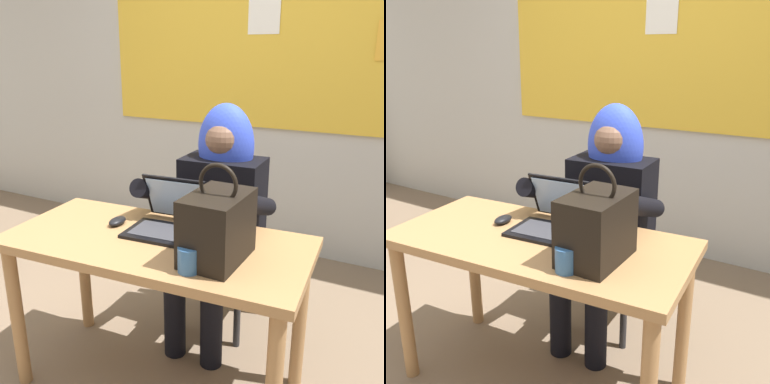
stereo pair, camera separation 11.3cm
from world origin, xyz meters
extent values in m
cube|color=#B2B2AD|center=(0.00, 1.87, 1.33)|extent=(6.68, 0.10, 2.67)
cube|color=gold|center=(0.00, 1.81, 1.55)|extent=(2.40, 0.02, 1.20)
cube|color=white|center=(0.04, 1.79, 1.71)|extent=(0.23, 0.01, 0.23)
cube|color=#A37547|center=(0.20, 0.13, 0.72)|extent=(1.34, 0.71, 0.04)
cylinder|color=#A37547|center=(-0.37, -0.16, 0.35)|extent=(0.06, 0.06, 0.70)
cylinder|color=#A37547|center=(-0.41, 0.33, 0.35)|extent=(0.06, 0.06, 0.70)
cylinder|color=#A37547|center=(0.76, 0.42, 0.35)|extent=(0.06, 0.06, 0.70)
cube|color=black|center=(0.23, 0.72, 0.42)|extent=(0.44, 0.44, 0.04)
cube|color=black|center=(0.22, 0.91, 0.67)|extent=(0.38, 0.06, 0.45)
cylinder|color=#262628|center=(0.41, 0.56, 0.20)|extent=(0.04, 0.04, 0.40)
cylinder|color=#262628|center=(0.07, 0.54, 0.20)|extent=(0.04, 0.04, 0.40)
cylinder|color=#262628|center=(0.40, 0.89, 0.20)|extent=(0.04, 0.04, 0.40)
cylinder|color=#262628|center=(0.06, 0.88, 0.20)|extent=(0.04, 0.04, 0.40)
cylinder|color=black|center=(0.35, 0.36, 0.22)|extent=(0.11, 0.11, 0.44)
cylinder|color=black|center=(0.15, 0.35, 0.22)|extent=(0.11, 0.11, 0.44)
cylinder|color=black|center=(0.34, 0.53, 0.47)|extent=(0.17, 0.43, 0.15)
cylinder|color=black|center=(0.15, 0.52, 0.47)|extent=(0.17, 0.43, 0.15)
cube|color=black|center=(0.23, 0.74, 0.70)|extent=(0.43, 0.28, 0.52)
cylinder|color=black|center=(0.50, 0.52, 0.82)|extent=(0.12, 0.47, 0.24)
cylinder|color=black|center=(0.00, 0.49, 0.82)|extent=(0.12, 0.47, 0.24)
sphere|color=brown|center=(0.23, 0.74, 1.06)|extent=(0.20, 0.20, 0.20)
ellipsoid|color=blue|center=(0.23, 0.77, 1.02)|extent=(0.31, 0.24, 0.44)
cube|color=black|center=(0.19, 0.19, 0.75)|extent=(0.33, 0.25, 0.01)
cube|color=#333338|center=(0.19, 0.19, 0.75)|extent=(0.27, 0.18, 0.00)
cube|color=black|center=(0.18, 0.34, 0.86)|extent=(0.31, 0.12, 0.21)
cube|color=#99B7E0|center=(0.18, 0.33, 0.85)|extent=(0.28, 0.10, 0.19)
ellipsoid|color=black|center=(-0.04, 0.18, 0.76)|extent=(0.06, 0.11, 0.03)
cube|color=black|center=(0.50, 0.09, 0.87)|extent=(0.20, 0.30, 0.26)
torus|color=black|center=(0.50, 0.09, 1.04)|extent=(0.16, 0.02, 0.16)
cylinder|color=#336099|center=(0.46, -0.05, 0.79)|extent=(0.08, 0.08, 0.09)
camera|label=1|loc=(1.14, -1.30, 1.50)|focal=41.26mm
camera|label=2|loc=(1.24, -1.24, 1.50)|focal=41.26mm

